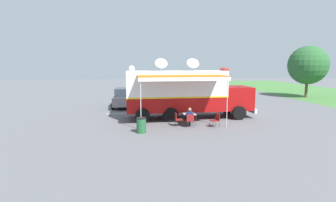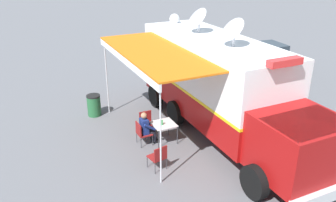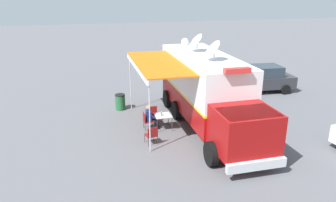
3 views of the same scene
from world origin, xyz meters
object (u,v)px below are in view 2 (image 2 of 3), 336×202
water_bottle (162,122)px  car_far_corner (261,60)px  command_truck (221,85)px  trash_bin (94,105)px  folding_chair_spare_by_truck (158,156)px  folding_chair_beside_table (147,121)px  folding_chair_at_table (142,132)px  folding_table (164,125)px  seated_responder (147,127)px

water_bottle → car_far_corner: 9.17m
command_truck → trash_bin: (3.98, -3.46, -1.49)m
folding_chair_spare_by_truck → folding_chair_beside_table: bearing=-102.8°
folding_chair_beside_table → trash_bin: bearing=-59.3°
command_truck → car_far_corner: (-5.68, -4.65, -1.07)m
folding_chair_at_table → car_far_corner: bearing=-153.5°
folding_chair_at_table → car_far_corner: (-8.70, -4.33, 0.37)m
folding_chair_at_table → folding_chair_spare_by_truck: (0.08, 1.69, 0.00)m
folding_table → car_far_corner: bearing=-150.6°
folding_chair_spare_by_truck → seated_responder: size_ratio=0.70×
seated_responder → trash_bin: 3.34m
folding_chair_spare_by_truck → command_truck: bearing=-156.1°
water_bottle → folding_chair_beside_table: bearing=-74.9°
water_bottle → car_far_corner: size_ratio=0.05×
car_far_corner → trash_bin: bearing=7.0°
seated_responder → car_far_corner: (-8.51, -4.33, 0.23)m
folding_table → folding_chair_beside_table: (0.33, -0.85, -0.16)m
command_truck → folding_chair_beside_table: command_truck is taller
folding_chair_beside_table → seated_responder: bearing=68.8°
seated_responder → trash_bin: (1.15, -3.13, -0.20)m
water_bottle → seated_responder: size_ratio=0.18×
trash_bin → car_far_corner: bearing=-173.0°
folding_table → water_bottle: bearing=33.1°
folding_chair_beside_table → car_far_corner: (-8.23, -3.60, 0.37)m
command_truck → seated_responder: bearing=-6.5°
folding_chair_beside_table → seated_responder: seated_responder is taller
command_truck → trash_bin: command_truck is taller
folding_chair_beside_table → seated_responder: size_ratio=0.70×
command_truck → folding_chair_beside_table: size_ratio=10.93×
folding_chair_at_table → seated_responder: bearing=-179.4°
folding_chair_at_table → folding_table: bearing=171.0°
command_truck → car_far_corner: size_ratio=2.22×
folding_chair_at_table → car_far_corner: size_ratio=0.20×
folding_table → seated_responder: size_ratio=0.65×
command_truck → folding_chair_spare_by_truck: size_ratio=10.93×
command_truck → folding_chair_beside_table: bearing=-22.3°
folding_chair_beside_table → folding_chair_spare_by_truck: bearing=77.2°
water_bottle → folding_chair_at_table: water_bottle is taller
folding_chair_at_table → folding_chair_beside_table: bearing=-123.0°
folding_table → folding_chair_spare_by_truck: size_ratio=0.93×
folding_chair_at_table → seated_responder: 0.23m
folding_chair_at_table → folding_chair_spare_by_truck: size_ratio=1.00×
water_bottle → car_far_corner: (-7.98, -4.51, 0.05)m
command_truck → folding_chair_at_table: 3.36m
command_truck → folding_table: command_truck is taller
trash_bin → command_truck: bearing=139.0°
folding_chair_beside_table → trash_bin: trash_bin is taller
command_truck → water_bottle: bearing=-3.4°
folding_chair_at_table → folding_chair_beside_table: same height
water_bottle → folding_chair_spare_by_truck: water_bottle is taller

